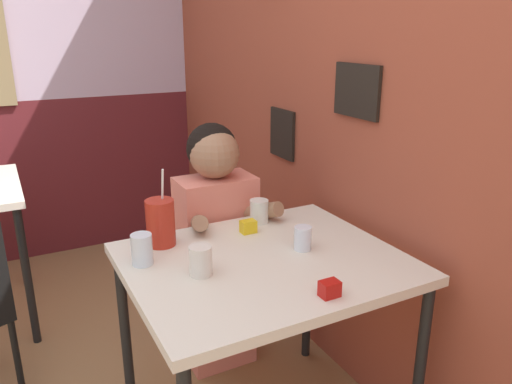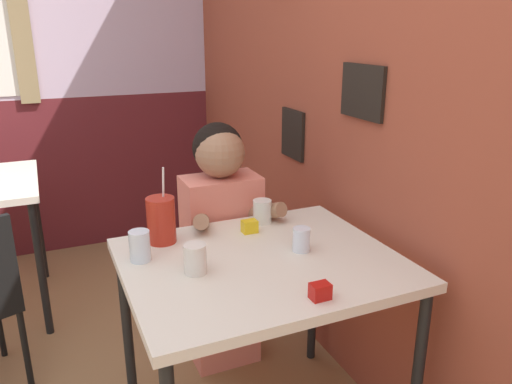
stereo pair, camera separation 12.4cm
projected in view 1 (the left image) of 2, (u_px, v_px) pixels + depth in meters
brick_wall_right at (276, 69)px, 2.59m from camera, size 0.08×4.60×2.70m
back_wall at (6, 60)px, 3.17m from camera, size 5.34×0.09×2.70m
main_table at (264, 278)px, 1.78m from camera, size 0.95×0.80×0.78m
person_seated at (217, 241)px, 2.27m from camera, size 0.42×0.41×1.17m
cocktail_pitcher at (161, 222)px, 1.85m from camera, size 0.11×0.11×0.30m
glass_near_pitcher at (303, 238)px, 1.82m from camera, size 0.06×0.06×0.09m
glass_center at (259, 211)px, 2.08m from camera, size 0.08×0.08×0.10m
glass_far_side at (201, 261)px, 1.63m from camera, size 0.08×0.08×0.10m
glass_by_brick at (142, 249)px, 1.70m from camera, size 0.07×0.07×0.11m
condiment_ketchup at (330, 289)px, 1.51m from camera, size 0.06×0.04×0.05m
condiment_mustard at (248, 227)px, 1.98m from camera, size 0.06×0.04×0.05m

